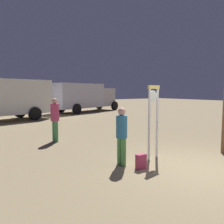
{
  "coord_description": "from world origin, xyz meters",
  "views": [
    {
      "loc": [
        -5.16,
        -3.36,
        2.04
      ],
      "look_at": [
        -0.14,
        4.01,
        1.2
      ],
      "focal_mm": 36.4,
      "sensor_mm": 36.0,
      "label": 1
    }
  ],
  "objects_px": {
    "box_truck_far": "(84,96)",
    "backpack": "(141,162)",
    "box_truck_near": "(2,98)",
    "person_distant": "(55,117)",
    "standing_clock": "(153,114)",
    "person_near_clock": "(122,133)"
  },
  "relations": [
    {
      "from": "box_truck_far",
      "to": "backpack",
      "type": "bearing_deg",
      "value": -111.95
    },
    {
      "from": "box_truck_near",
      "to": "box_truck_far",
      "type": "relative_size",
      "value": 0.93
    },
    {
      "from": "person_distant",
      "to": "box_truck_near",
      "type": "distance_m",
      "value": 7.98
    },
    {
      "from": "person_distant",
      "to": "standing_clock",
      "type": "bearing_deg",
      "value": -66.68
    },
    {
      "from": "standing_clock",
      "to": "box_truck_near",
      "type": "xyz_separation_m",
      "value": [
        -2.37,
        11.75,
        0.23
      ]
    },
    {
      "from": "box_truck_far",
      "to": "standing_clock",
      "type": "bearing_deg",
      "value": -109.48
    },
    {
      "from": "backpack",
      "to": "person_distant",
      "type": "relative_size",
      "value": 0.22
    },
    {
      "from": "backpack",
      "to": "box_truck_near",
      "type": "distance_m",
      "value": 12.42
    },
    {
      "from": "person_near_clock",
      "to": "box_truck_far",
      "type": "distance_m",
      "value": 16.05
    },
    {
      "from": "standing_clock",
      "to": "person_distant",
      "type": "relative_size",
      "value": 1.26
    },
    {
      "from": "box_truck_near",
      "to": "box_truck_far",
      "type": "distance_m",
      "value": 8.13
    },
    {
      "from": "person_distant",
      "to": "box_truck_near",
      "type": "relative_size",
      "value": 0.25
    },
    {
      "from": "backpack",
      "to": "box_truck_near",
      "type": "height_order",
      "value": "box_truck_near"
    },
    {
      "from": "person_near_clock",
      "to": "box_truck_far",
      "type": "height_order",
      "value": "box_truck_far"
    },
    {
      "from": "standing_clock",
      "to": "box_truck_far",
      "type": "xyz_separation_m",
      "value": [
        5.2,
        14.7,
        0.17
      ]
    },
    {
      "from": "person_distant",
      "to": "box_truck_near",
      "type": "bearing_deg",
      "value": 95.21
    },
    {
      "from": "standing_clock",
      "to": "box_truck_far",
      "type": "relative_size",
      "value": 0.29
    },
    {
      "from": "person_distant",
      "to": "box_truck_near",
      "type": "height_order",
      "value": "box_truck_near"
    },
    {
      "from": "backpack",
      "to": "box_truck_far",
      "type": "relative_size",
      "value": 0.05
    },
    {
      "from": "standing_clock",
      "to": "box_truck_far",
      "type": "bearing_deg",
      "value": 70.52
    },
    {
      "from": "person_near_clock",
      "to": "box_truck_far",
      "type": "bearing_deg",
      "value": 66.53
    },
    {
      "from": "backpack",
      "to": "box_truck_near",
      "type": "bearing_deg",
      "value": 96.69
    }
  ]
}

